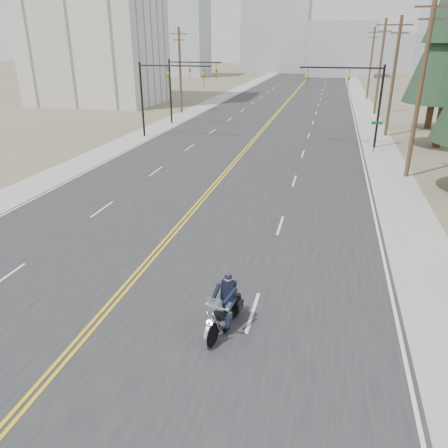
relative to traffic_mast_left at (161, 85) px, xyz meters
The scene contains 20 objects.
ground_plane 33.60m from the traffic_mast_left, 74.33° to the right, with size 400.00×400.00×0.00m, color #776D56.
road 39.36m from the traffic_mast_left, 76.71° to the left, with size 20.00×200.00×0.01m, color #303033.
sidewalk_left 38.40m from the traffic_mast_left, 93.80° to the left, with size 3.00×200.00×0.01m, color #A5A5A0.
sidewalk_right 43.45m from the traffic_mast_left, 61.68° to the left, with size 3.00×200.00×0.01m, color #A5A5A0.
traffic_mast_left is the anchor object (origin of this frame).
traffic_mast_right 17.95m from the traffic_mast_left, ahead, with size 7.10×0.26×7.00m.
traffic_mast_far 8.01m from the traffic_mast_left, 92.40° to the left, with size 6.10×0.26×7.00m.
street_sign 20.12m from the traffic_mast_left, ahead, with size 0.90×0.06×2.62m.
utility_pole_b 23.31m from the traffic_mast_left, 22.74° to the right, with size 2.20×0.30×11.50m.
utility_pole_c 22.31m from the traffic_mast_left, 15.61° to the left, with size 2.20×0.30×11.00m.
utility_pole_d 30.06m from the traffic_mast_left, 44.36° to the left, with size 2.20×0.30×11.50m.
utility_pole_e 43.66m from the traffic_mast_left, 60.53° to the left, with size 2.20×0.30×11.00m.
utility_pole_left 16.39m from the traffic_mast_left, 102.42° to the left, with size 2.20×0.30×10.50m.
haze_bldg_a 87.20m from the traffic_mast_left, 107.41° to the left, with size 14.00×12.00×22.00m, color #B7BCC6.
haze_bldg_b 94.56m from the traffic_mast_left, 79.66° to the left, with size 18.00×14.00×14.00m, color #ADB2B7.
haze_bldg_d 108.34m from the traffic_mast_left, 91.60° to the left, with size 20.00×15.00×26.00m, color #ADB2B7.
haze_bldg_e 122.80m from the traffic_mast_left, 73.94° to the left, with size 14.00×14.00×12.00m, color #B7BCC6.
haze_bldg_f 106.28m from the traffic_mast_left, 112.71° to the left, with size 12.00×12.00×16.00m, color #ADB2B7.
motorcyclist 32.29m from the traffic_mast_left, 65.62° to the right, with size 1.03×2.41×1.88m, color black, non-canonical shape.
conifer_far 28.76m from the traffic_mast_left, 23.12° to the left, with size 4.97×4.97×13.32m.
Camera 1 is at (7.03, -8.66, 8.65)m, focal length 35.00 mm.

